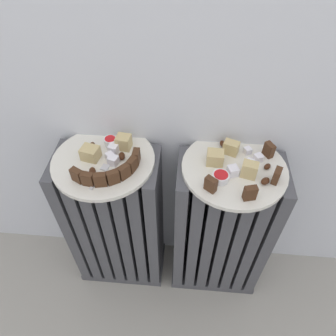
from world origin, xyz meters
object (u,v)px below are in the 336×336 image
radiator_left (117,223)px  radiator_right (220,231)px  plate_left (103,161)px  jam_bowl_left (111,142)px  jam_bowl_right (221,177)px  plate_right (234,169)px  fork (100,174)px

radiator_left → radiator_right: 0.36m
plate_left → jam_bowl_left: size_ratio=7.82×
radiator_left → jam_bowl_right: bearing=-8.8°
jam_bowl_left → jam_bowl_right: jam_bowl_left is taller
plate_right → fork: size_ratio=3.06×
plate_right → jam_bowl_right: bearing=-129.0°
radiator_right → fork: (-0.35, -0.06, 0.32)m
radiator_right → fork: size_ratio=6.44×
plate_left → fork: bearing=-83.4°
radiator_right → plate_left: plate_left is taller
plate_left → plate_right: same height
plate_left → jam_bowl_right: size_ratio=6.41×
radiator_left → radiator_right: bearing=0.0°
plate_right → jam_bowl_right: 0.07m
plate_right → jam_bowl_left: size_ratio=7.82×
radiator_left → jam_bowl_left: size_ratio=16.49×
radiator_left → plate_right: 0.48m
radiator_left → jam_bowl_right: jam_bowl_right is taller
radiator_left → jam_bowl_right: size_ratio=13.50×
radiator_left → plate_right: size_ratio=2.11×
plate_left → fork: (0.01, -0.06, 0.01)m
radiator_left → plate_right: plate_right is taller
plate_right → fork: fork is taller
radiator_right → plate_left: (-0.36, -0.00, 0.31)m
plate_left → jam_bowl_right: 0.32m
radiator_right → plate_right: 0.31m
radiator_right → jam_bowl_right: 0.34m
fork → plate_left: bearing=96.6°
fork → radiator_right: bearing=9.4°
jam_bowl_right → radiator_right: bearing=51.0°
radiator_right → jam_bowl_right: (-0.04, -0.05, 0.33)m
radiator_right → plate_left: bearing=-180.0°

